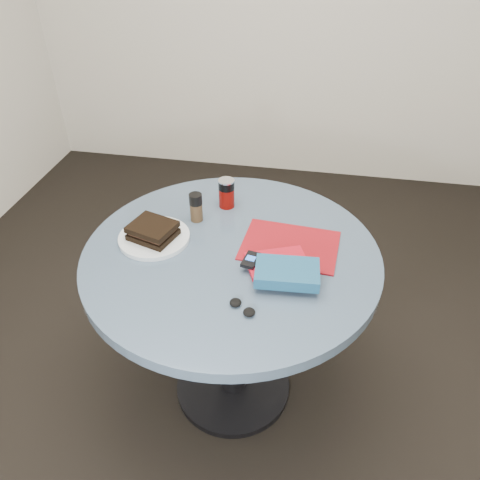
% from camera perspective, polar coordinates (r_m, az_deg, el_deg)
% --- Properties ---
extents(ground, '(4.00, 4.00, 0.00)m').
position_cam_1_polar(ground, '(2.12, -0.84, -17.47)').
color(ground, black).
rests_on(ground, ground).
extents(table, '(1.00, 1.00, 0.75)m').
position_cam_1_polar(table, '(1.68, -1.01, -5.72)').
color(table, black).
rests_on(table, ground).
extents(plate, '(0.31, 0.31, 0.02)m').
position_cam_1_polar(plate, '(1.64, -10.41, 0.30)').
color(plate, silver).
rests_on(plate, table).
extents(sandwich, '(0.18, 0.16, 0.05)m').
position_cam_1_polar(sandwich, '(1.62, -10.59, 1.13)').
color(sandwich, black).
rests_on(sandwich, plate).
extents(soda_can, '(0.07, 0.07, 0.11)m').
position_cam_1_polar(soda_can, '(1.77, -1.65, 5.73)').
color(soda_can, '#710A05').
rests_on(soda_can, table).
extents(pepper_grinder, '(0.05, 0.05, 0.11)m').
position_cam_1_polar(pepper_grinder, '(1.70, -5.38, 4.02)').
color(pepper_grinder, '#3D2C1A').
rests_on(pepper_grinder, table).
extents(magazine, '(0.34, 0.27, 0.01)m').
position_cam_1_polar(magazine, '(1.60, 6.10, -0.66)').
color(magazine, maroon).
rests_on(magazine, table).
extents(red_book, '(0.23, 0.19, 0.02)m').
position_cam_1_polar(red_book, '(1.50, 4.56, -2.79)').
color(red_book, '#AA0D1D').
rests_on(red_book, magazine).
extents(novel, '(0.20, 0.14, 0.04)m').
position_cam_1_polar(novel, '(1.43, 5.76, -4.00)').
color(novel, navy).
rests_on(novel, red_book).
extents(mp3_player, '(0.06, 0.08, 0.01)m').
position_cam_1_polar(mp3_player, '(1.49, 1.32, -2.44)').
color(mp3_player, black).
rests_on(mp3_player, red_book).
extents(headphones, '(0.09, 0.08, 0.02)m').
position_cam_1_polar(headphones, '(1.36, 0.28, -8.21)').
color(headphones, black).
rests_on(headphones, table).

